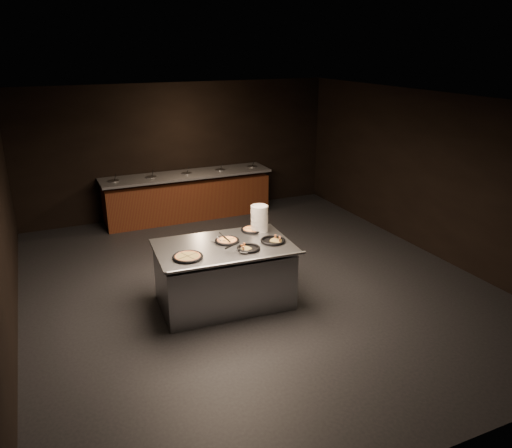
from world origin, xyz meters
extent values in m
cube|color=black|center=(0.00, 0.00, -0.01)|extent=(7.00, 8.00, 0.01)
cube|color=black|center=(0.00, 0.00, 2.90)|extent=(7.00, 8.00, 0.01)
cube|color=black|center=(0.00, 4.00, 1.45)|extent=(7.00, 0.01, 2.90)
cube|color=black|center=(0.00, -4.00, 1.45)|extent=(7.00, 0.01, 2.90)
cube|color=black|center=(3.50, 0.00, 1.45)|extent=(0.01, 8.00, 2.90)
cube|color=#5A3115|center=(0.00, 3.58, 0.43)|extent=(3.60, 0.75, 0.85)
cube|color=#5A5A5F|center=(0.00, 3.58, 0.97)|extent=(3.70, 0.83, 0.05)
cube|color=#3E1B0E|center=(0.00, 3.58, 0.04)|extent=(3.60, 0.69, 0.08)
cylinder|color=#AAACB1|center=(-1.55, 3.58, 0.98)|extent=(0.22, 0.22, 0.08)
cylinder|color=#3D6B2B|center=(-1.55, 3.58, 1.00)|extent=(0.19, 0.19, 0.02)
cylinder|color=black|center=(-1.52, 3.56, 1.09)|extent=(0.04, 0.10, 0.19)
cylinder|color=#AAACB1|center=(-0.78, 3.58, 0.98)|extent=(0.22, 0.22, 0.08)
cylinder|color=#3D6B2B|center=(-0.78, 3.58, 1.00)|extent=(0.19, 0.19, 0.02)
cylinder|color=black|center=(-0.74, 3.56, 1.09)|extent=(0.04, 0.10, 0.19)
cylinder|color=#AAACB1|center=(0.00, 3.58, 0.98)|extent=(0.22, 0.22, 0.08)
cylinder|color=#3D6B2B|center=(0.00, 3.58, 1.00)|extent=(0.19, 0.19, 0.02)
cylinder|color=black|center=(0.03, 3.56, 1.09)|extent=(0.04, 0.10, 0.19)
cylinder|color=#AAACB1|center=(0.78, 3.58, 0.98)|extent=(0.22, 0.22, 0.08)
cylinder|color=#3D6B2B|center=(0.78, 3.58, 1.00)|extent=(0.19, 0.19, 0.02)
cylinder|color=black|center=(0.81, 3.56, 1.09)|extent=(0.04, 0.10, 0.19)
cylinder|color=#AAACB1|center=(1.55, 3.58, 0.98)|extent=(0.22, 0.22, 0.08)
cylinder|color=#3D6B2B|center=(1.55, 3.58, 1.00)|extent=(0.19, 0.19, 0.02)
cylinder|color=black|center=(1.58, 3.56, 1.09)|extent=(0.04, 0.10, 0.19)
cube|color=#AAACB1|center=(-0.66, -0.43, 0.42)|extent=(1.94, 1.26, 0.84)
cube|color=#AAACB1|center=(-0.66, -0.43, 0.91)|extent=(2.02, 1.35, 0.04)
cylinder|color=#AAACB1|center=(-0.66, -1.04, 0.91)|extent=(1.95, 0.17, 0.04)
cylinder|color=silver|center=(0.06, -0.11, 1.13)|extent=(0.26, 0.26, 0.40)
cylinder|color=black|center=(-1.26, -0.66, 0.94)|extent=(0.39, 0.39, 0.01)
torus|color=black|center=(-1.26, -0.66, 0.96)|extent=(0.42, 0.42, 0.04)
torus|color=#A15629|center=(-1.26, -0.66, 0.96)|extent=(0.36, 0.36, 0.03)
cylinder|color=#B17C47|center=(-1.26, -0.66, 0.96)|extent=(0.31, 0.31, 0.02)
cube|color=black|center=(-1.26, -0.66, 0.96)|extent=(0.11, 0.30, 0.00)
cube|color=black|center=(-1.26, -0.66, 0.96)|extent=(0.30, 0.11, 0.00)
cylinder|color=black|center=(-0.56, -0.33, 0.94)|extent=(0.34, 0.34, 0.01)
torus|color=black|center=(-0.56, -0.33, 0.96)|extent=(0.36, 0.36, 0.04)
torus|color=#A15629|center=(-0.56, -0.33, 0.96)|extent=(0.30, 0.30, 0.03)
cylinder|color=#EDB556|center=(-0.56, -0.33, 0.96)|extent=(0.26, 0.26, 0.02)
cube|color=black|center=(-0.56, -0.33, 0.96)|extent=(0.04, 0.25, 0.00)
cube|color=black|center=(-0.56, -0.33, 0.96)|extent=(0.25, 0.04, 0.00)
cylinder|color=black|center=(-0.04, -0.06, 0.94)|extent=(0.33, 0.33, 0.01)
torus|color=black|center=(-0.04, -0.06, 0.96)|extent=(0.35, 0.35, 0.04)
torus|color=#A15629|center=(-0.04, -0.06, 0.96)|extent=(0.29, 0.29, 0.03)
cylinder|color=#EDB556|center=(-0.04, -0.06, 0.96)|extent=(0.25, 0.25, 0.02)
cube|color=black|center=(-0.04, -0.06, 0.96)|extent=(0.23, 0.10, 0.00)
cube|color=black|center=(-0.04, -0.06, 0.96)|extent=(0.10, 0.23, 0.00)
cylinder|color=black|center=(-0.39, -0.72, 0.94)|extent=(0.31, 0.31, 0.01)
torus|color=black|center=(-0.39, -0.72, 0.96)|extent=(0.33, 0.33, 0.04)
cylinder|color=black|center=(0.05, -0.60, 0.94)|extent=(0.34, 0.34, 0.01)
torus|color=black|center=(0.05, -0.60, 0.96)|extent=(0.37, 0.37, 0.04)
cube|color=#AAACB1|center=(-0.72, -0.26, 0.96)|extent=(0.14, 0.14, 0.00)
cylinder|color=black|center=(-0.61, -0.38, 1.03)|extent=(0.13, 0.17, 0.14)
cylinder|color=#AAACB1|center=(-0.67, -0.32, 0.98)|extent=(0.07, 0.08, 0.09)
cube|color=#AAACB1|center=(-0.50, -0.82, 0.96)|extent=(0.15, 0.14, 0.00)
cylinder|color=black|center=(-0.64, -0.73, 1.04)|extent=(0.18, 0.14, 0.14)
cylinder|color=#AAACB1|center=(-0.57, -0.78, 0.99)|extent=(0.09, 0.07, 0.09)
camera|label=1|loc=(-2.95, -6.69, 3.67)|focal=35.00mm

